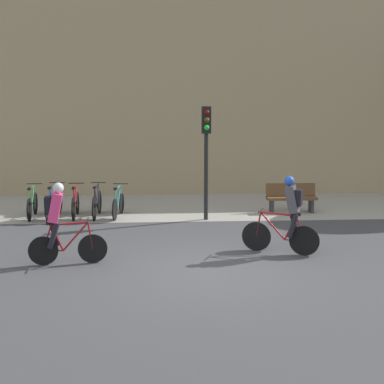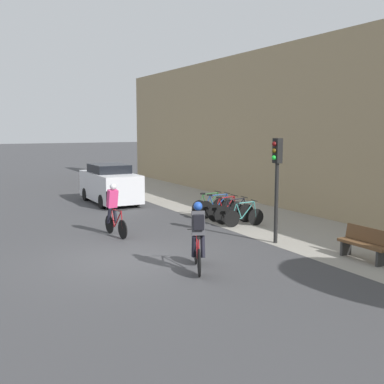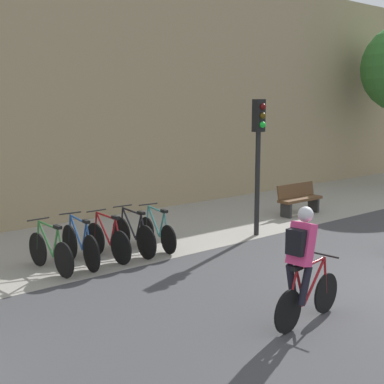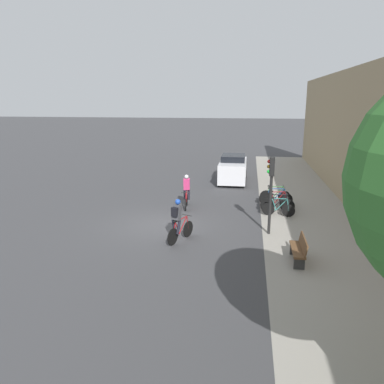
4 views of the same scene
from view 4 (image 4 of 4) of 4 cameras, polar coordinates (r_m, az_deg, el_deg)
name	(u,v)px [view 4 (image 4 of 4)]	position (r m, az deg, el deg)	size (l,w,h in m)	color
ground	(161,225)	(17.04, -4.72, -5.08)	(200.00, 200.00, 0.00)	#3D3D3F
kerb_strip	(316,233)	(16.86, 18.33, -5.96)	(44.00, 4.50, 0.01)	gray
cyclist_pink	(187,190)	(19.56, -0.83, 0.35)	(1.64, 0.48, 1.75)	black
cyclist_grey	(178,220)	(14.74, -2.16, -4.22)	(1.63, 0.78, 1.78)	black
parked_bike_0	(275,195)	(21.08, 12.53, -0.51)	(0.46, 1.67, 0.97)	black
parked_bike_1	(276,198)	(20.47, 12.64, -0.90)	(0.46, 1.76, 0.99)	black
parked_bike_2	(276,201)	(19.87, 12.75, -1.39)	(0.46, 1.64, 0.98)	black
parked_bike_3	(277,204)	(19.26, 12.87, -1.86)	(0.46, 1.71, 0.99)	black
parked_bike_4	(278,208)	(18.66, 12.99, -2.46)	(0.46, 1.59, 0.95)	black
traffic_light_pole	(271,181)	(15.67, 11.94, 1.61)	(0.26, 0.30, 3.26)	black
bench	(299,249)	(13.68, 16.00, -8.40)	(1.55, 0.44, 0.89)	brown
parked_car	(233,169)	(25.87, 6.26, 3.52)	(4.30, 1.84, 1.85)	silver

